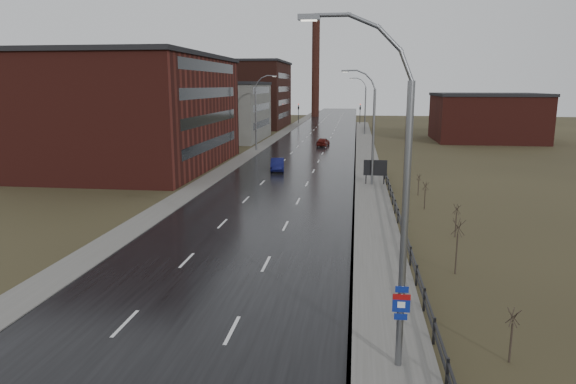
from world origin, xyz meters
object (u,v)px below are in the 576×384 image
(billboard, at_px, (375,168))
(car_far, at_px, (323,142))
(streetlight_main, at_px, (396,202))
(car_near, at_px, (277,165))

(billboard, height_order, car_far, billboard)
(streetlight_main, distance_m, car_near, 43.47)
(streetlight_main, bearing_deg, billboard, 88.95)
(billboard, height_order, car_near, billboard)
(car_near, bearing_deg, streetlight_main, -84.02)
(streetlight_main, distance_m, car_far, 67.87)
(streetlight_main, xyz_separation_m, billboard, (0.63, 34.21, -4.31))
(billboard, bearing_deg, car_far, 102.47)
(car_near, relative_size, car_far, 1.07)
(car_near, height_order, car_far, car_near)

